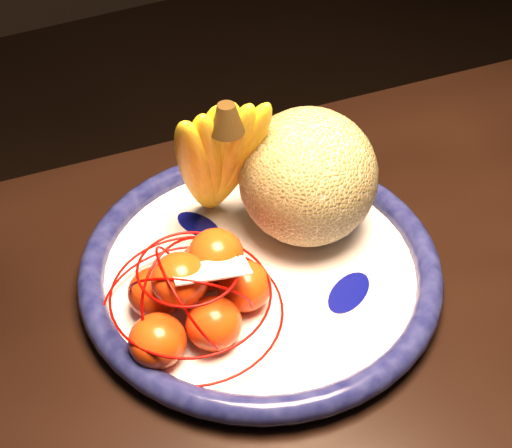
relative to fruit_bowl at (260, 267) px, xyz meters
name	(u,v)px	position (x,y,z in m)	size (l,w,h in m)	color
fruit_bowl	(260,267)	(0.00, 0.00, 0.00)	(0.39, 0.39, 0.03)	white
cantaloupe	(308,177)	(0.07, 0.03, 0.07)	(0.15, 0.15, 0.15)	olive
banana_bunch	(216,156)	(-0.01, 0.08, 0.10)	(0.13, 0.13, 0.20)	yellow
mandarin_bag	(195,293)	(-0.09, -0.03, 0.03)	(0.19, 0.19, 0.11)	#FF4518
price_tag	(211,270)	(-0.08, -0.05, 0.08)	(0.07, 0.03, 0.00)	white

